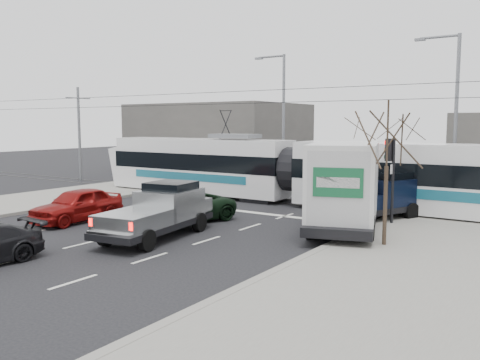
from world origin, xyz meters
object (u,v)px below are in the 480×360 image
Objects in this scene: street_lamp_far at (281,112)px; tram at (293,171)px; navy_pickup at (376,197)px; box_truck at (345,187)px; green_car at (182,207)px; traffic_signal at (390,162)px; red_car at (77,205)px; bare_tree at (387,140)px; silver_pickup at (161,210)px; street_lamp_near at (453,109)px.

street_lamp_far is 0.36× the size of tram.
street_lamp_far reaches higher than navy_pickup.
green_car is at bearing -178.19° from box_truck.
box_truck is 2.85m from navy_pickup.
traffic_signal is 0.82× the size of red_car.
street_lamp_far is 13.72m from navy_pickup.
box_truck is at bearing -50.39° from street_lamp_far.
bare_tree is 8.77m from silver_pickup.
silver_pickup is at bearing -46.16° from green_car.
bare_tree is at bearing -59.18° from box_truck.
navy_pickup is at bearing -104.10° from street_lamp_near.
red_car is at bearing -94.20° from street_lamp_far.
traffic_signal is at bearing 37.48° from silver_pickup.
street_lamp_near reaches higher than tram.
box_truck is (-2.33, 2.07, -2.02)m from bare_tree.
traffic_signal reaches higher than red_car.
tram reaches higher than traffic_signal.
tram is 5.23× the size of green_car.
navy_pickup reaches higher than silver_pickup.
street_lamp_near is at bearing 73.14° from green_car.
traffic_signal is 14.47m from street_lamp_far.
tram is at bearing 117.70° from box_truck.
street_lamp_near is at bearing 53.91° from silver_pickup.
silver_pickup is 1.23× the size of green_car.
street_lamp_near is 1.18× the size of box_truck.
traffic_signal is 9.76m from silver_pickup.
bare_tree is 0.66× the size of box_truck.
red_car is (-12.69, -14.27, -4.37)m from street_lamp_near.
bare_tree is 1.39× the size of traffic_signal.
traffic_signal is 0.61× the size of silver_pickup.
navy_pickup is at bearing -41.52° from street_lamp_far.
box_truck is (5.04, -5.00, -0.03)m from tram.
street_lamp_near is 0.36× the size of tram.
street_lamp_far is at bearing 121.12° from green_car.
box_truck is (5.46, 4.99, 0.76)m from silver_pickup.
street_lamp_far is at bearing 82.75° from red_car.
silver_pickup is 0.77× the size of box_truck.
bare_tree is 11.58m from street_lamp_near.
silver_pickup is at bearing -133.93° from traffic_signal.
silver_pickup is at bearing -155.09° from box_truck.
street_lamp_far is at bearing 170.13° from street_lamp_near.
box_truck is at bearing -45.33° from tram.
street_lamp_near is 8.00m from navy_pickup.
navy_pickup is 8.67m from green_car.
bare_tree reaches higher than navy_pickup.
tram is 11.38m from red_car.
silver_pickup is at bearing -117.50° from street_lamp_near.
green_car is (-7.86, -4.26, -2.08)m from traffic_signal.
traffic_signal is 13.79m from red_car.
street_lamp_far is 16.88m from red_car.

